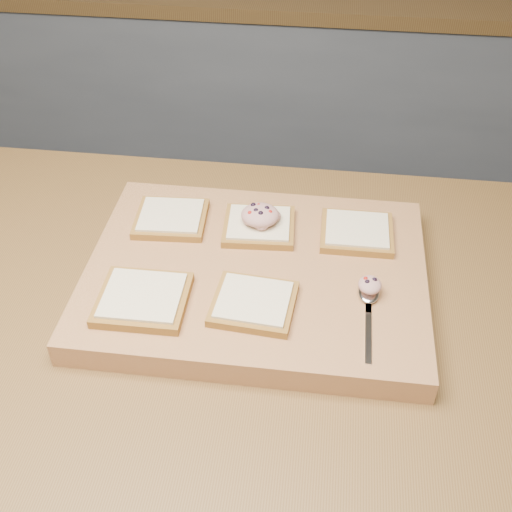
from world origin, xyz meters
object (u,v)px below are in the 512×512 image
(spoon, at_px, (369,298))
(cutting_board, at_px, (256,276))
(tuna_salad_dollop, at_px, (260,215))
(bread_far_center, at_px, (259,226))

(spoon, bearing_deg, cutting_board, 162.65)
(cutting_board, distance_m, tuna_salad_dollop, 0.10)
(cutting_board, xyz_separation_m, bread_far_center, (-0.01, 0.09, 0.03))
(bread_far_center, height_order, tuna_salad_dollop, tuna_salad_dollop)
(cutting_board, relative_size, spoon, 3.32)
(cutting_board, relative_size, bread_far_center, 4.31)
(cutting_board, height_order, spoon, spoon)
(spoon, bearing_deg, tuna_salad_dollop, 140.83)
(tuna_salad_dollop, bearing_deg, bread_far_center, 171.79)
(bread_far_center, distance_m, spoon, 0.22)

